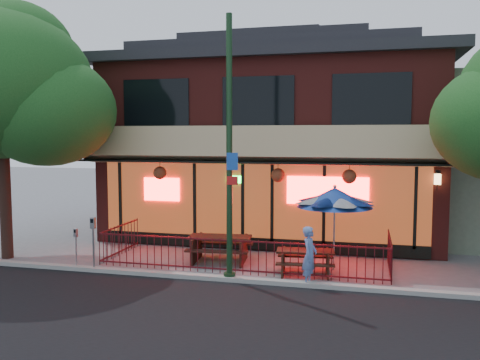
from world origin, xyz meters
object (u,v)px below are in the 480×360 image
object	(u,v)px
picnic_table_right	(305,258)
parking_meter_near	(93,235)
street_light	(229,163)
patio_umbrella	(335,197)
pedestrian	(310,256)
street_tree_left	(3,77)
parking_meter_far	(76,242)
picnic_table_left	(220,245)

from	to	relation	value
picnic_table_right	parking_meter_near	xyz separation A→B (m)	(-5.90, -1.18, 0.60)
street_light	picnic_table_right	size ratio (longest dim) A/B	4.08
picnic_table_right	patio_umbrella	xyz separation A→B (m)	(0.74, 0.69, 1.66)
pedestrian	patio_umbrella	bearing A→B (deg)	-7.14
street_tree_left	parking_meter_far	size ratio (longest dim) A/B	6.76
street_light	picnic_table_right	xyz separation A→B (m)	(1.90, 1.10, -2.70)
street_tree_left	picnic_table_left	bearing A→B (deg)	8.76
picnic_table_right	parking_meter_near	bearing A→B (deg)	-168.72
picnic_table_left	parking_meter_far	distance (m)	4.22
street_tree_left	parking_meter_near	xyz separation A→B (m)	(3.46, -0.86, -4.62)
picnic_table_right	parking_meter_near	world-z (taller)	parking_meter_near
patio_umbrella	pedestrian	world-z (taller)	patio_umbrella
street_light	picnic_table_left	size ratio (longest dim) A/B	3.47
parking_meter_far	picnic_table_right	bearing A→B (deg)	9.60
street_tree_left	picnic_table_left	xyz separation A→B (m)	(6.66, 1.03, -5.14)
parking_meter_near	parking_meter_far	world-z (taller)	parking_meter_near
picnic_table_right	picnic_table_left	bearing A→B (deg)	165.23
street_tree_left	picnic_table_left	world-z (taller)	street_tree_left
parking_meter_near	parking_meter_far	xyz separation A→B (m)	(-0.61, 0.08, -0.24)
picnic_table_left	picnic_table_right	world-z (taller)	picnic_table_left
patio_umbrella	pedestrian	size ratio (longest dim) A/B	1.60
street_tree_left	pedestrian	size ratio (longest dim) A/B	5.23
street_tree_left	picnic_table_left	distance (m)	8.47
pedestrian	parking_meter_far	bearing A→B (deg)	99.65
street_tree_left	picnic_table_right	distance (m)	10.72
parking_meter_far	picnic_table_left	bearing A→B (deg)	25.46
street_light	picnic_table_left	bearing A→B (deg)	113.85
pedestrian	parking_meter_near	xyz separation A→B (m)	(-6.13, -0.13, 0.28)
parking_meter_far	parking_meter_near	bearing A→B (deg)	-7.21
patio_umbrella	parking_meter_far	xyz separation A→B (m)	(-7.24, -1.79, -1.30)
parking_meter_near	street_tree_left	bearing A→B (deg)	165.99
street_light	patio_umbrella	world-z (taller)	street_light
picnic_table_right	parking_meter_far	distance (m)	6.61
street_light	parking_meter_far	size ratio (longest dim) A/B	5.87
parking_meter_far	street_tree_left	bearing A→B (deg)	164.58
street_tree_left	picnic_table_left	size ratio (longest dim) A/B	3.99
picnic_table_right	street_tree_left	bearing A→B (deg)	-178.08
parking_meter_near	parking_meter_far	bearing A→B (deg)	172.79
parking_meter_near	pedestrian	bearing A→B (deg)	1.19
street_light	patio_umbrella	xyz separation A→B (m)	(2.64, 1.79, -1.05)
picnic_table_left	parking_meter_near	size ratio (longest dim) A/B	1.30
street_light	patio_umbrella	size ratio (longest dim) A/B	2.84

